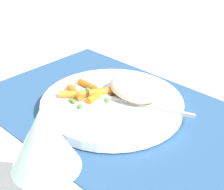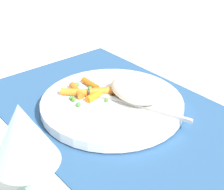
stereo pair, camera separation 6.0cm
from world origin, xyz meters
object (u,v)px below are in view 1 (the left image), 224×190
object	(u,v)px
rice_mound	(136,88)
fork	(127,102)
carrot_portion	(88,92)
wine_glass	(44,143)
plate	(112,104)

from	to	relation	value
rice_mound	fork	size ratio (longest dim) A/B	0.56
fork	carrot_portion	bearing A→B (deg)	22.45
carrot_portion	fork	distance (m)	0.08
fork	wine_glass	xyz separation A→B (m)	(-0.08, 0.23, 0.08)
carrot_portion	fork	size ratio (longest dim) A/B	0.48
wine_glass	rice_mound	bearing A→B (deg)	-72.57
wine_glass	carrot_portion	bearing A→B (deg)	-53.61
plate	wine_glass	xyz separation A→B (m)	(-0.11, 0.22, 0.09)
fork	wine_glass	distance (m)	0.26
rice_mound	carrot_portion	size ratio (longest dim) A/B	1.17
carrot_portion	wine_glass	xyz separation A→B (m)	(-0.15, 0.20, 0.08)
rice_mound	fork	distance (m)	0.03
carrot_portion	fork	bearing A→B (deg)	-157.55
plate	fork	world-z (taller)	fork
plate	wine_glass	size ratio (longest dim) A/B	1.74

